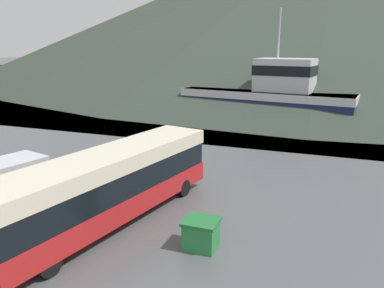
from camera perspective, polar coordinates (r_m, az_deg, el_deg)
name	(u,v)px	position (r m, az deg, el deg)	size (l,w,h in m)	color
water_surface	(308,67)	(148.52, 17.25, 11.10)	(240.00, 240.00, 0.00)	slate
tour_bus	(110,183)	(17.26, -12.32, -5.88)	(4.90, 12.54, 3.30)	red
delivery_van	(11,182)	(20.66, -25.85, -5.27)	(3.53, 6.58, 2.43)	silver
fishing_boat	(270,97)	(41.59, 11.84, 7.03)	(18.98, 8.20, 11.57)	#19234C
storage_bin	(201,234)	(15.27, 1.41, -13.48)	(1.37, 1.25, 1.20)	#287F3D
small_boat	(366,113)	(46.94, 25.00, 4.31)	(2.78, 6.47, 0.87)	#19234C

